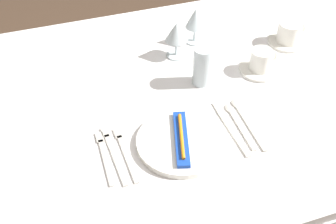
# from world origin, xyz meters

# --- Properties ---
(ground_plane) EXTENTS (6.00, 6.00, 0.00)m
(ground_plane) POSITION_xyz_m (0.00, 0.00, 0.00)
(ground_plane) COLOR #4C3828
(dining_table) EXTENTS (1.80, 1.11, 0.74)m
(dining_table) POSITION_xyz_m (0.00, 0.00, 0.66)
(dining_table) COLOR white
(dining_table) RESTS_ON ground
(dinner_plate) EXTENTS (0.26, 0.26, 0.02)m
(dinner_plate) POSITION_xyz_m (-0.04, -0.21, 0.75)
(dinner_plate) COLOR white
(dinner_plate) RESTS_ON dining_table
(toothbrush_package) EXTENTS (0.09, 0.21, 0.02)m
(toothbrush_package) POSITION_xyz_m (-0.04, -0.21, 0.77)
(toothbrush_package) COLOR blue
(toothbrush_package) RESTS_ON dinner_plate
(fork_outer) EXTENTS (0.02, 0.21, 0.00)m
(fork_outer) POSITION_xyz_m (-0.20, -0.19, 0.74)
(fork_outer) COLOR beige
(fork_outer) RESTS_ON dining_table
(fork_inner) EXTENTS (0.03, 0.23, 0.00)m
(fork_inner) POSITION_xyz_m (-0.23, -0.18, 0.74)
(fork_inner) COLOR beige
(fork_inner) RESTS_ON dining_table
(fork_salad) EXTENTS (0.02, 0.20, 0.00)m
(fork_salad) POSITION_xyz_m (-0.26, -0.18, 0.74)
(fork_salad) COLOR beige
(fork_salad) RESTS_ON dining_table
(dinner_knife) EXTENTS (0.02, 0.24, 0.00)m
(dinner_knife) POSITION_xyz_m (0.12, -0.20, 0.74)
(dinner_knife) COLOR beige
(dinner_knife) RESTS_ON dining_table
(spoon_soup) EXTENTS (0.03, 0.20, 0.01)m
(spoon_soup) POSITION_xyz_m (0.15, -0.17, 0.74)
(spoon_soup) COLOR beige
(spoon_soup) RESTS_ON dining_table
(spoon_dessert) EXTENTS (0.03, 0.23, 0.01)m
(spoon_dessert) POSITION_xyz_m (0.18, -0.17, 0.74)
(spoon_dessert) COLOR beige
(spoon_dessert) RESTS_ON dining_table
(saucer_left) EXTENTS (0.14, 0.14, 0.01)m
(saucer_left) POSITION_xyz_m (0.33, 0.03, 0.74)
(saucer_left) COLOR white
(saucer_left) RESTS_ON dining_table
(coffee_cup_left) EXTENTS (0.10, 0.07, 0.07)m
(coffee_cup_left) POSITION_xyz_m (0.33, 0.03, 0.79)
(coffee_cup_left) COLOR white
(coffee_cup_left) RESTS_ON saucer_left
(saucer_right) EXTENTS (0.14, 0.14, 0.01)m
(saucer_right) POSITION_xyz_m (0.51, 0.15, 0.74)
(saucer_right) COLOR white
(saucer_right) RESTS_ON dining_table
(coffee_cup_right) EXTENTS (0.11, 0.09, 0.07)m
(coffee_cup_right) POSITION_xyz_m (0.51, 0.15, 0.79)
(coffee_cup_right) COLOR white
(coffee_cup_right) RESTS_ON saucer_right
(wine_glass_centre) EXTENTS (0.08, 0.08, 0.13)m
(wine_glass_centre) POSITION_xyz_m (0.09, 0.20, 0.83)
(wine_glass_centre) COLOR silver
(wine_glass_centre) RESTS_ON dining_table
(wine_glass_left) EXTENTS (0.07, 0.07, 0.14)m
(wine_glass_left) POSITION_xyz_m (0.18, 0.27, 0.83)
(wine_glass_left) COLOR silver
(wine_glass_left) RESTS_ON dining_table
(drink_tumbler) EXTENTS (0.06, 0.06, 0.14)m
(drink_tumbler) POSITION_xyz_m (0.12, 0.03, 0.80)
(drink_tumbler) COLOR silver
(drink_tumbler) RESTS_ON dining_table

